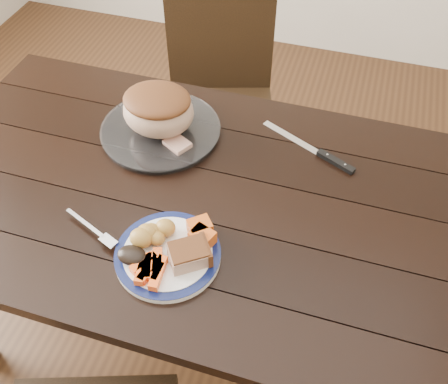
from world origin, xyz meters
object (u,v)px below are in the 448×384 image
(dining_table, at_px, (199,214))
(serving_platter, at_px, (161,131))
(dinner_plate, at_px, (168,255))
(pork_slice, at_px, (189,255))
(roast_joint, at_px, (158,111))
(carving_knife, at_px, (324,155))
(chair_far, at_px, (221,91))
(fork, at_px, (94,230))

(dining_table, bearing_deg, serving_platter, 133.61)
(dinner_plate, distance_m, pork_slice, 0.07)
(roast_joint, distance_m, carving_knife, 0.50)
(serving_platter, bearing_deg, pork_slice, -60.00)
(serving_platter, xyz_separation_m, roast_joint, (0.00, 0.00, 0.08))
(dinner_plate, height_order, carving_knife, dinner_plate)
(chair_far, relative_size, serving_platter, 2.66)
(serving_platter, bearing_deg, dining_table, -46.39)
(chair_far, distance_m, fork, 0.98)
(roast_joint, xyz_separation_m, carving_knife, (0.49, 0.04, -0.08))
(chair_far, relative_size, pork_slice, 10.31)
(dining_table, xyz_separation_m, pork_slice, (0.06, -0.22, 0.13))
(dining_table, height_order, pork_slice, pork_slice)
(carving_knife, bearing_deg, dining_table, -116.20)
(chair_far, xyz_separation_m, serving_platter, (-0.02, -0.54, 0.23))
(dining_table, xyz_separation_m, chair_far, (-0.17, 0.73, -0.13))
(chair_far, distance_m, dinner_plate, 0.99)
(chair_far, xyz_separation_m, carving_knife, (0.47, -0.50, 0.23))
(pork_slice, xyz_separation_m, fork, (-0.26, 0.01, -0.02))
(chair_far, relative_size, fork, 5.44)
(dining_table, height_order, fork, fork)
(fork, xyz_separation_m, carving_knife, (0.50, 0.45, -0.01))
(roast_joint, relative_size, carving_knife, 0.70)
(pork_slice, distance_m, carving_knife, 0.52)
(dinner_plate, relative_size, serving_platter, 0.74)
(fork, height_order, carving_knife, fork)
(fork, bearing_deg, serving_platter, 110.39)
(dining_table, distance_m, carving_knife, 0.40)
(chair_far, xyz_separation_m, roast_joint, (-0.02, -0.54, 0.31))
(pork_slice, height_order, roast_joint, roast_joint)
(chair_far, bearing_deg, serving_platter, 70.54)
(dinner_plate, xyz_separation_m, fork, (-0.20, 0.01, 0.01))
(dinner_plate, bearing_deg, carving_knife, 56.29)
(fork, bearing_deg, chair_far, 110.48)
(chair_far, relative_size, roast_joint, 4.44)
(serving_platter, distance_m, carving_knife, 0.49)
(pork_slice, relative_size, fork, 0.53)
(fork, distance_m, roast_joint, 0.41)
(serving_platter, relative_size, pork_slice, 3.87)
(roast_joint, bearing_deg, carving_knife, 5.17)
(chair_far, height_order, roast_joint, chair_far)
(dining_table, height_order, carving_knife, carving_knife)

